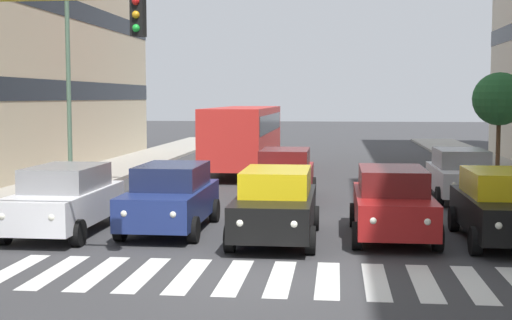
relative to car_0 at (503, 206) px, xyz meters
name	(u,v)px	position (x,y,z in m)	size (l,w,h in m)	color
ground_plane	(257,278)	(5.43, 3.99, -0.89)	(180.00, 180.00, 0.00)	#38383A
crosswalk_markings	(257,278)	(5.43, 3.99, -0.88)	(10.35, 2.80, 0.01)	silver
car_0	(503,206)	(0.00, 0.00, 0.00)	(2.02, 4.44, 1.72)	black
car_1	(392,202)	(2.56, -0.30, 0.00)	(2.02, 4.44, 1.72)	maroon
car_2	(276,204)	(5.39, 0.32, 0.00)	(2.02, 4.44, 1.72)	black
car_3	(171,197)	(8.21, -0.61, 0.00)	(2.02, 4.44, 1.72)	navy
car_4	(65,199)	(10.80, 0.09, 0.00)	(2.02, 4.44, 1.72)	silver
car_row2_0	(285,174)	(5.67, -6.43, 0.00)	(2.02, 4.44, 1.72)	maroon
car_row2_1	(461,174)	(-0.22, -7.08, 0.00)	(2.02, 4.44, 1.72)	silver
bus_behind_traffic	(244,132)	(8.21, -15.34, 0.97)	(2.78, 10.50, 3.00)	red
street_lamp_right	(80,67)	(13.03, -7.21, 3.65)	(2.75, 0.28, 7.20)	#4C6B56
street_tree_3	(499,99)	(-3.56, -16.92, 2.49)	(2.48, 2.48, 4.48)	#513823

